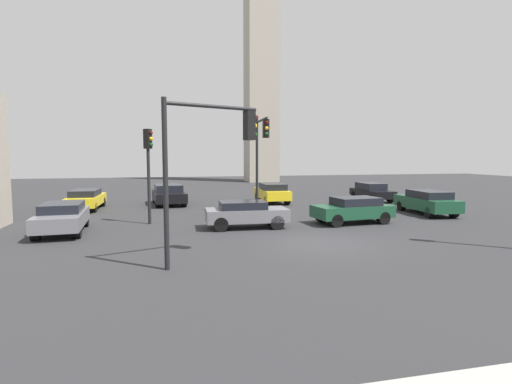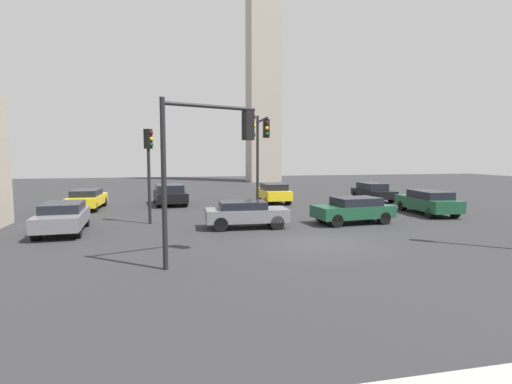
{
  "view_description": "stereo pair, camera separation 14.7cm",
  "coord_description": "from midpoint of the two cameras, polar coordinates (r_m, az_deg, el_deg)",
  "views": [
    {
      "loc": [
        -6.05,
        -14.81,
        3.55
      ],
      "look_at": [
        -1.68,
        4.05,
        1.75
      ],
      "focal_mm": 27.82,
      "sensor_mm": 36.0,
      "label": 1
    },
    {
      "loc": [
        -5.91,
        -14.84,
        3.55
      ],
      "look_at": [
        -1.68,
        4.05,
        1.75
      ],
      "focal_mm": 27.82,
      "sensor_mm": 36.0,
      "label": 2
    }
  ],
  "objects": [
    {
      "name": "traffic_light_3",
      "position": [
        21.08,
        -15.39,
        4.76
      ],
      "size": [
        0.49,
        0.44,
        4.88
      ],
      "rotation": [
        0.0,
        0.0,
        -0.59
      ],
      "color": "black",
      "rests_on": "ground_plane"
    },
    {
      "name": "car_1",
      "position": [
        26.09,
        23.21,
        -1.26
      ],
      "size": [
        2.14,
        4.67,
        1.44
      ],
      "rotation": [
        0.0,
        0.0,
        1.5
      ],
      "color": "#19472D",
      "rests_on": "ground_plane"
    },
    {
      "name": "car_0",
      "position": [
        20.24,
        -26.3,
        -3.22
      ],
      "size": [
        2.21,
        4.47,
        1.37
      ],
      "rotation": [
        0.0,
        0.0,
        -1.5
      ],
      "color": "slate",
      "rests_on": "ground_plane"
    },
    {
      "name": "car_3",
      "position": [
        19.4,
        -1.68,
        -3.09
      ],
      "size": [
        4.02,
        1.86,
        1.32
      ],
      "rotation": [
        0.0,
        0.0,
        -0.04
      ],
      "color": "slate",
      "rests_on": "ground_plane"
    },
    {
      "name": "traffic_light_2",
      "position": [
        12.99,
        -7.03,
        6.41
      ],
      "size": [
        3.21,
        1.33,
        5.29
      ],
      "rotation": [
        0.0,
        0.0,
        0.35
      ],
      "color": "black",
      "rests_on": "ground_plane"
    },
    {
      "name": "car_7",
      "position": [
        29.75,
        2.19,
        -0.05
      ],
      "size": [
        1.86,
        4.37,
        1.46
      ],
      "rotation": [
        0.0,
        0.0,
        1.56
      ],
      "color": "yellow",
      "rests_on": "ground_plane"
    },
    {
      "name": "skyline_tower",
      "position": [
        56.5,
        0.7,
        21.79
      ],
      "size": [
        4.07,
        4.07,
        39.2
      ],
      "primitive_type": "cube",
      "color": "#A89E8E",
      "rests_on": "ground_plane"
    },
    {
      "name": "car_5",
      "position": [
        32.23,
        16.15,
        0.09
      ],
      "size": [
        1.77,
        4.29,
        1.4
      ],
      "rotation": [
        0.0,
        0.0,
        -1.58
      ],
      "color": "black",
      "rests_on": "ground_plane"
    },
    {
      "name": "car_4",
      "position": [
        28.22,
        -23.38,
        -0.9
      ],
      "size": [
        1.93,
        4.46,
        1.33
      ],
      "rotation": [
        0.0,
        0.0,
        1.54
      ],
      "color": "yellow",
      "rests_on": "ground_plane"
    },
    {
      "name": "car_6",
      "position": [
        21.33,
        13.59,
        -2.44
      ],
      "size": [
        4.2,
        2.2,
        1.36
      ],
      "rotation": [
        0.0,
        0.0,
        3.23
      ],
      "color": "#19472D",
      "rests_on": "ground_plane"
    },
    {
      "name": "ground_plane",
      "position": [
        16.38,
        8.77,
        -7.28
      ],
      "size": [
        103.36,
        103.36,
        0.0
      ],
      "primitive_type": "plane",
      "color": "#2D2D30"
    },
    {
      "name": "car_2",
      "position": [
        29.35,
        -12.59,
        -0.3
      ],
      "size": [
        2.49,
        4.74,
        1.44
      ],
      "rotation": [
        0.0,
        0.0,
        -1.48
      ],
      "color": "black",
      "rests_on": "ground_plane"
    },
    {
      "name": "traffic_light_0",
      "position": [
        22.94,
        0.53,
        6.68
      ],
      "size": [
        0.38,
        3.04,
        5.93
      ],
      "rotation": [
        0.0,
        0.0,
        -1.62
      ],
      "color": "black",
      "rests_on": "ground_plane"
    }
  ]
}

